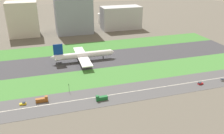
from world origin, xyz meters
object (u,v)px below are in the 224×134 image
at_px(terminal_building, 23,19).
at_px(hangar_building, 73,13).
at_px(truck_2, 101,98).
at_px(traffic_light, 69,87).
at_px(office_tower, 121,18).
at_px(car_0, 223,80).
at_px(truck_1, 42,100).
at_px(car_1, 23,104).
at_px(car_2, 200,83).
at_px(fuel_tank_centre, 104,18).
at_px(airliner, 82,55).
at_px(fuel_tank_west, 86,20).

distance_m(terminal_building, hangar_building, 67.24).
xyz_separation_m(truck_2, traffic_light, (-20.51, 17.99, 2.62)).
distance_m(truck_2, office_tower, 208.63).
xyz_separation_m(car_0, traffic_light, (-125.02, 17.99, 3.37)).
xyz_separation_m(truck_1, hangar_building, (50.13, 182.00, 26.25)).
xyz_separation_m(car_1, hangar_building, (62.92, 182.00, 27.00)).
height_order(car_2, hangar_building, hangar_building).
bearing_deg(car_0, truck_2, 0.00).
height_order(truck_2, car_0, truck_2).
bearing_deg(terminal_building, fuel_tank_centre, 20.03).
bearing_deg(car_0, car_1, -3.63).
bearing_deg(hangar_building, truck_2, -92.87).
bearing_deg(airliner, car_2, -43.64).
bearing_deg(car_2, hangar_building, -69.18).
relative_size(car_1, fuel_tank_centre, 0.22).
relative_size(car_0, car_1, 1.00).
bearing_deg(car_0, terminal_building, -49.86).
relative_size(car_0, terminal_building, 0.10).
xyz_separation_m(airliner, truck_1, (-41.33, -68.00, -4.56)).
relative_size(hangar_building, office_tower, 0.96).
distance_m(terminal_building, office_tower, 137.83).
xyz_separation_m(car_0, car_1, (-157.80, 10.00, 0.00)).
xyz_separation_m(truck_2, fuel_tank_centre, (65.99, 237.00, 6.21)).
bearing_deg(fuel_tank_centre, car_1, -117.72).
relative_size(truck_2, car_2, 1.91).
bearing_deg(car_1, office_tower, 53.73).
height_order(office_tower, fuel_tank_west, office_tower).
height_order(terminal_building, office_tower, terminal_building).
height_order(truck_2, car_1, truck_2).
xyz_separation_m(airliner, car_1, (-54.12, -68.00, -5.31)).
bearing_deg(airliner, hangar_building, 85.59).
bearing_deg(office_tower, car_2, -89.29).
relative_size(truck_2, car_1, 1.91).
height_order(airliner, fuel_tank_west, airliner).
xyz_separation_m(hangar_building, fuel_tank_centre, (56.37, 45.00, -20.05)).
height_order(airliner, hangar_building, hangar_building).
bearing_deg(airliner, fuel_tank_west, 77.87).
relative_size(car_2, traffic_light, 0.61).
xyz_separation_m(truck_2, car_1, (-53.29, 10.00, -0.75)).
xyz_separation_m(fuel_tank_west, fuel_tank_centre, (30.98, 0.00, 0.90)).
bearing_deg(car_2, fuel_tank_centre, -85.98).
height_order(truck_2, traffic_light, traffic_light).
height_order(terminal_building, fuel_tank_west, terminal_building).
distance_m(car_1, hangar_building, 194.45).
bearing_deg(truck_2, traffic_light, -41.26).
relative_size(airliner, car_1, 14.77).
relative_size(truck_2, fuel_tank_west, 0.45).
distance_m(truck_2, car_1, 54.22).
bearing_deg(fuel_tank_west, fuel_tank_centre, 0.00).
distance_m(airliner, car_1, 87.07).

